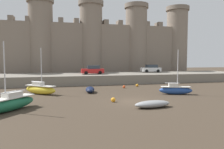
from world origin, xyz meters
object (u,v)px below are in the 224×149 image
sailboat_foreground_right (9,103)px  car_quay_centre_east (151,69)px  mooring_buoy_off_centre (137,85)px  mooring_buoy_near_shore (113,100)px  sailboat_near_channel_left (40,89)px  car_quay_centre_west (93,70)px  rowboat_midflat_left (90,89)px  mooring_buoy_near_channel (124,87)px  rowboat_midflat_centre (153,104)px  sailboat_near_channel_right (175,90)px

sailboat_foreground_right → car_quay_centre_east: sailboat_foreground_right is taller
mooring_buoy_off_centre → mooring_buoy_near_shore: mooring_buoy_near_shore is taller
sailboat_near_channel_left → car_quay_centre_west: (8.47, 11.17, 1.76)m
sailboat_foreground_right → car_quay_centre_west: sailboat_foreground_right is taller
rowboat_midflat_left → mooring_buoy_near_channel: (5.65, 3.02, -0.19)m
car_quay_centre_west → car_quay_centre_east: same height
sailboat_foreground_right → sailboat_near_channel_left: 9.01m
sailboat_foreground_right → rowboat_midflat_centre: bearing=-7.9°
sailboat_near_channel_left → car_quay_centre_east: bearing=33.1°
rowboat_midflat_left → mooring_buoy_near_shore: 7.19m
rowboat_midflat_left → mooring_buoy_off_centre: size_ratio=6.99×
sailboat_foreground_right → sailboat_near_channel_right: sailboat_foreground_right is taller
mooring_buoy_off_centre → mooring_buoy_near_shore: size_ratio=0.94×
sailboat_foreground_right → rowboat_midflat_centre: size_ratio=1.64×
sailboat_foreground_right → mooring_buoy_near_shore: 9.74m
sailboat_near_channel_right → mooring_buoy_near_shore: size_ratio=11.83×
sailboat_foreground_right → mooring_buoy_off_centre: (16.46, 12.91, -0.45)m
rowboat_midflat_left → sailboat_near_channel_left: bearing=178.9°
sailboat_near_channel_left → mooring_buoy_near_shore: size_ratio=12.29×
sailboat_near_channel_right → car_quay_centre_east: bearing=75.2°
rowboat_midflat_left → mooring_buoy_near_channel: 6.41m
mooring_buoy_near_channel → car_quay_centre_east: size_ratio=0.10×
car_quay_centre_west → car_quay_centre_east: size_ratio=1.00×
sailboat_near_channel_right → rowboat_midflat_left: (-10.22, 4.12, -0.19)m
sailboat_foreground_right → car_quay_centre_east: 32.53m
mooring_buoy_off_centre → mooring_buoy_near_shore: 13.22m
rowboat_midflat_centre → mooring_buoy_near_shore: bearing=130.6°
sailboat_foreground_right → mooring_buoy_near_channel: sailboat_foreground_right is taller
sailboat_near_channel_left → rowboat_midflat_left: bearing=-1.1°
sailboat_near_channel_right → mooring_buoy_near_channel: sailboat_near_channel_right is taller
rowboat_midflat_left → car_quay_centre_east: bearing=43.0°
sailboat_near_channel_left → mooring_buoy_near_shore: (7.67, -7.18, -0.41)m
mooring_buoy_near_shore → mooring_buoy_off_centre: bearing=58.7°
rowboat_midflat_left → mooring_buoy_off_centre: 9.26m
mooring_buoy_off_centre → rowboat_midflat_left: bearing=-152.8°
car_quay_centre_east → mooring_buoy_near_channel: bearing=-130.4°
mooring_buoy_near_shore → mooring_buoy_near_channel: bearing=67.0°
sailboat_near_channel_right → rowboat_midflat_centre: sailboat_near_channel_right is taller
car_quay_centre_west → sailboat_foreground_right: bearing=-117.5°
car_quay_centre_east → sailboat_foreground_right: bearing=-135.7°
sailboat_near_channel_right → sailboat_foreground_right: bearing=-166.1°
sailboat_near_channel_right → car_quay_centre_west: 17.49m
rowboat_midflat_left → rowboat_midflat_centre: bearing=-67.9°
mooring_buoy_near_shore → car_quay_centre_west: 18.50m
rowboat_midflat_left → mooring_buoy_near_shore: rowboat_midflat_left is taller
mooring_buoy_off_centre → mooring_buoy_near_shore: bearing=-121.3°
sailboat_near_channel_left → mooring_buoy_near_channel: (11.95, 2.90, -0.44)m
sailboat_near_channel_right → mooring_buoy_near_shore: (-8.86, -2.94, -0.36)m
sailboat_near_channel_left → car_quay_centre_east: sailboat_near_channel_left is taller
mooring_buoy_near_channel → mooring_buoy_off_centre: (2.58, 1.21, 0.01)m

